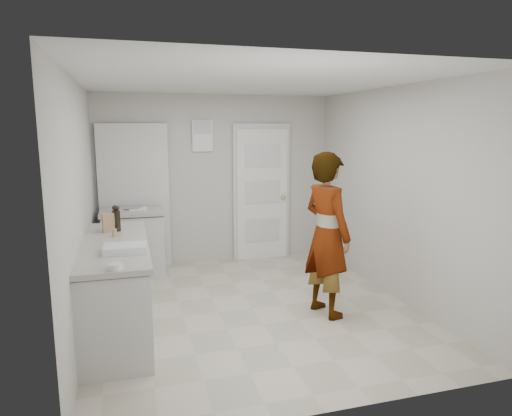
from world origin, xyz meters
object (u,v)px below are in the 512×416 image
object	(u,v)px
spice_jar	(114,233)
oil_cruet_b	(117,219)
person	(327,235)
egg_bowl	(115,267)
cake_mix_box	(108,223)
baking_dish	(125,249)
oil_cruet_a	(115,218)

from	to	relation	value
spice_jar	oil_cruet_b	bearing A→B (deg)	82.61
person	egg_bowl	world-z (taller)	person
cake_mix_box	oil_cruet_b	xyz separation A→B (m)	(0.10, 0.01, 0.03)
person	oil_cruet_b	world-z (taller)	person
spice_jar	egg_bowl	size ratio (longest dim) A/B	0.68
cake_mix_box	baking_dish	bearing A→B (deg)	-99.30
person	oil_cruet_a	world-z (taller)	person
spice_jar	baking_dish	bearing A→B (deg)	-80.62
person	egg_bowl	bearing A→B (deg)	93.25
cake_mix_box	egg_bowl	world-z (taller)	cake_mix_box
baking_dish	egg_bowl	distance (m)	0.51
spice_jar	oil_cruet_a	world-z (taller)	oil_cruet_a
cake_mix_box	spice_jar	distance (m)	0.25
spice_jar	baking_dish	distance (m)	0.65
baking_dish	oil_cruet_b	bearing A→B (deg)	94.78
oil_cruet_a	spice_jar	bearing A→B (deg)	-91.51
oil_cruet_a	baking_dish	world-z (taller)	oil_cruet_a
cake_mix_box	oil_cruet_b	world-z (taller)	oil_cruet_b
spice_jar	person	bearing A→B (deg)	-10.05
person	spice_jar	world-z (taller)	person
oil_cruet_a	egg_bowl	world-z (taller)	oil_cruet_a
person	cake_mix_box	world-z (taller)	person
person	baking_dish	size ratio (longest dim) A/B	4.59
oil_cruet_a	person	bearing A→B (deg)	-17.94
person	egg_bowl	size ratio (longest dim) A/B	15.47
cake_mix_box	oil_cruet_b	bearing A→B (deg)	-15.53
cake_mix_box	oil_cruet_a	bearing A→B (deg)	27.90
person	oil_cruet_b	xyz separation A→B (m)	(-2.16, 0.63, 0.17)
spice_jar	baking_dish	size ratio (longest dim) A/B	0.20
oil_cruet_b	spice_jar	bearing A→B (deg)	-97.39
egg_bowl	spice_jar	bearing A→B (deg)	91.39
spice_jar	oil_cruet_a	size ratio (longest dim) A/B	0.29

